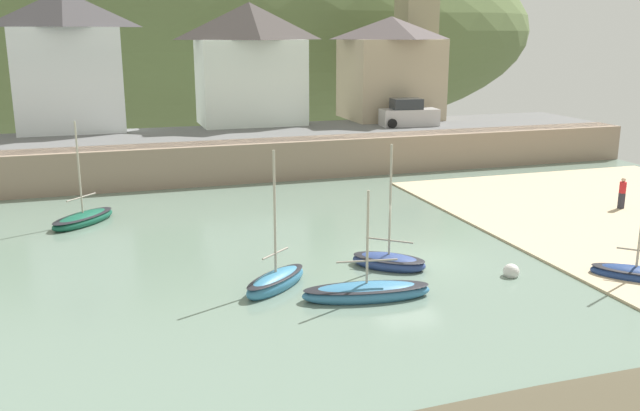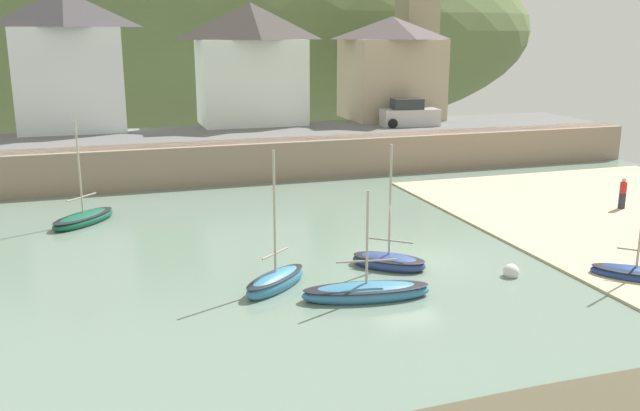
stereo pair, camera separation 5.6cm
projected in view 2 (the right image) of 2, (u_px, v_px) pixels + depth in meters
ground at (592, 350)px, 19.57m from camera, size 48.00×41.00×0.61m
quay_seawall at (292, 154)px, 43.85m from camera, size 48.00×9.40×2.40m
hillside_backdrop at (202, 31)px, 76.78m from camera, size 80.00×44.00×25.86m
waterfront_building_left at (68, 60)px, 45.65m from camera, size 7.12×4.62×9.22m
waterfront_building_centre at (251, 63)px, 49.36m from camera, size 7.69×5.07×8.60m
waterfront_building_right at (391, 67)px, 52.71m from camera, size 7.10×6.21×7.69m
church_with_spire at (418, 1)px, 56.31m from camera, size 3.00×3.00×17.49m
sailboat_tall_mast at (276, 281)px, 24.65m from camera, size 3.13×2.90×5.22m
motorboat_with_cabin at (366, 292)px, 23.73m from camera, size 4.67×1.97×4.01m
rowboat_small_beached at (84, 219)px, 33.02m from camera, size 3.57×3.73×5.09m
sailboat_white_hull at (636, 274)px, 25.47m from camera, size 3.10×3.04×4.78m
dinghy_open_wooden at (389, 261)px, 26.87m from camera, size 3.12×2.94×5.03m
parked_car_near_slipway at (409, 115)px, 49.17m from camera, size 4.25×2.09×1.95m
person_near_water at (623, 192)px, 35.24m from camera, size 0.34×0.34×1.62m
mooring_buoy at (511, 272)px, 25.87m from camera, size 0.61×0.61×0.61m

